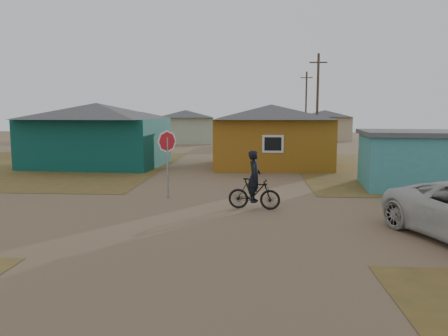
% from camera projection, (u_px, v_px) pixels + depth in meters
% --- Properties ---
extents(ground, '(120.00, 120.00, 0.00)m').
position_uv_depth(ground, '(210.00, 220.00, 14.07)').
color(ground, brown).
extents(grass_nw, '(20.00, 18.00, 0.00)m').
position_uv_depth(grass_nw, '(12.00, 166.00, 27.85)').
color(grass_nw, brown).
rests_on(grass_nw, ground).
extents(house_teal, '(8.93, 7.08, 4.00)m').
position_uv_depth(house_teal, '(97.00, 134.00, 27.71)').
color(house_teal, '#0B3F39').
rests_on(house_teal, ground).
extents(house_yellow, '(7.72, 6.76, 3.90)m').
position_uv_depth(house_yellow, '(271.00, 135.00, 27.49)').
color(house_yellow, '#955F17').
rests_on(house_yellow, ground).
extents(shed_turquoise, '(6.71, 4.93, 2.60)m').
position_uv_depth(shed_turquoise, '(433.00, 159.00, 19.71)').
color(shed_turquoise, teal).
rests_on(shed_turquoise, ground).
extents(house_pale_west, '(7.04, 6.15, 3.60)m').
position_uv_depth(house_pale_west, '(186.00, 126.00, 47.86)').
color(house_pale_west, '#A8B299').
rests_on(house_pale_west, ground).
extents(house_beige_east, '(6.95, 6.05, 3.60)m').
position_uv_depth(house_beige_east, '(324.00, 125.00, 52.75)').
color(house_beige_east, tan).
rests_on(house_beige_east, ground).
extents(house_pale_north, '(6.28, 5.81, 3.40)m').
position_uv_depth(house_pale_north, '(142.00, 124.00, 60.27)').
color(house_pale_north, '#A8B299').
rests_on(house_pale_north, ground).
extents(utility_pole_near, '(1.40, 0.20, 8.00)m').
position_uv_depth(utility_pole_near, '(317.00, 103.00, 34.87)').
color(utility_pole_near, '#4A382C').
rests_on(utility_pole_near, ground).
extents(utility_pole_far, '(1.40, 0.20, 8.00)m').
position_uv_depth(utility_pole_far, '(306.00, 105.00, 50.64)').
color(utility_pole_far, '#4A382C').
rests_on(utility_pole_far, ground).
extents(stop_sign, '(0.84, 0.39, 2.74)m').
position_uv_depth(stop_sign, '(167.00, 149.00, 17.29)').
color(stop_sign, gray).
rests_on(stop_sign, ground).
extents(cyclist, '(1.92, 0.77, 2.11)m').
position_uv_depth(cyclist, '(254.00, 188.00, 15.51)').
color(cyclist, black).
rests_on(cyclist, ground).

